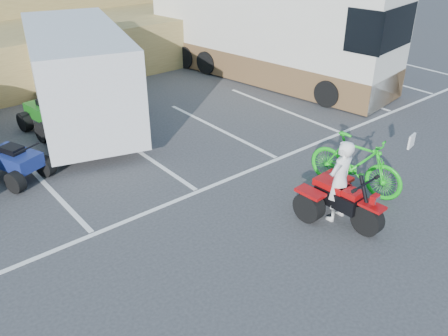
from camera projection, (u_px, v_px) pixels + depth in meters
ground at (268, 239)px, 9.68m from camera, size 100.00×100.00×0.00m
parking_stripes at (187, 157)px, 12.93m from camera, size 28.00×5.16×0.01m
grass_embankment at (8, 35)px, 19.54m from camera, size 40.00×8.50×3.10m
red_trike_atv at (341, 220)px, 10.26m from camera, size 1.43×1.85×1.16m
rider at (340, 181)px, 9.92m from camera, size 0.69×0.47×1.84m
green_dirt_bike at (356, 164)px, 11.09m from camera, size 1.09×2.40×1.39m
cargo_trailer at (79, 75)px, 14.12m from camera, size 4.25×6.82×2.97m
rv_motorhome at (267, 37)px, 18.45m from camera, size 4.17×10.58×3.70m
quad_atv_blue at (19, 178)px, 11.88m from camera, size 1.61×1.83×1.00m
quad_atv_green at (51, 131)px, 14.47m from camera, size 1.47×1.84×1.11m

